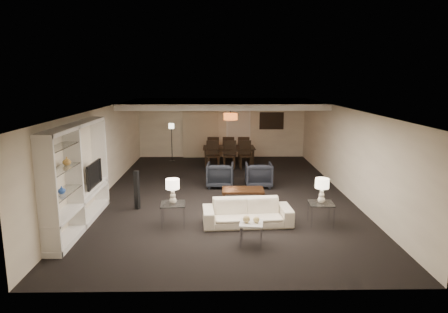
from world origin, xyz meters
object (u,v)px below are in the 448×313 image
vase_blue (62,190)px  floor_lamp (172,142)px  chair_nr (246,155)px  chair_fr (243,149)px  armchair_right (259,175)px  sofa (247,212)px  table_lamp_left (173,191)px  table_lamp_right (322,191)px  chair_nl (213,155)px  side_table_right (321,214)px  dining_table (229,156)px  television (90,174)px  armchair_left (220,175)px  chair_fl (214,149)px  vase_amber (67,161)px  coffee_table (243,196)px  side_table_left (173,214)px  chair_nm (229,155)px  marble_table (251,233)px  pendant_light (231,117)px  chair_fm (228,149)px  floor_speaker (137,190)px

vase_blue → floor_lamp: size_ratio=0.10×
chair_nr → chair_fr: same height
armchair_right → sofa: bearing=80.3°
table_lamp_left → table_lamp_right: (3.40, 0.00, 0.00)m
armchair_right → table_lamp_left: 4.05m
sofa → chair_nl: chair_nl is taller
side_table_right → vase_blue: (-5.50, -1.00, 0.88)m
dining_table → floor_lamp: size_ratio=1.29×
armchair_right → table_lamp_left: bearing=55.8°
television → vase_blue: size_ratio=6.49×
chair_nl → dining_table: bearing=40.3°
armchair_left → chair_fl: chair_fl is taller
vase_amber → sofa: bearing=9.2°
coffee_table → chair_nr: bearing=85.1°
chair_nl → floor_lamp: floor_lamp is taller
coffee_table → chair_fr: 5.50m
side_table_left → chair_nm: bearing=75.8°
chair_fl → marble_table: bearing=98.7°
chair_nr → dining_table: bearing=129.3°
pendant_light → armchair_right: 3.28m
chair_nm → chair_fm: 1.30m
armchair_left → chair_nl: chair_nl is taller
table_lamp_right → television: television is taller
armchair_right → chair_fm: chair_fm is taller
chair_fm → table_lamp_right: bearing=107.6°
pendant_light → coffee_table: 4.81m
table_lamp_left → coffee_table: bearing=43.3°
vase_blue → dining_table: vase_blue is taller
armchair_right → chair_fr: (-0.24, 3.78, 0.14)m
coffee_table → vase_amber: 4.63m
coffee_table → chair_nr: (0.36, 4.18, 0.32)m
side_table_left → dining_table: (1.46, 6.43, 0.09)m
table_lamp_right → chair_nr: 5.94m
table_lamp_left → floor_speaker: bearing=131.8°
vase_amber → chair_nm: size_ratio=0.17×
table_lamp_right → chair_fr: table_lamp_right is taller
armchair_left → chair_nr: bearing=-107.1°
floor_speaker → chair_fl: 6.20m
sofa → chair_fr: chair_fr is taller
armchair_left → floor_lamp: floor_lamp is taller
sofa → dining_table: bearing=88.1°
side_table_left → side_table_right: size_ratio=1.00×
armchair_left → vase_blue: bearing=57.4°
table_lamp_left → vase_amber: (-2.10, -0.61, 0.84)m
pendant_light → television: 6.53m
chair_fr → coffee_table: bearing=86.6°
chair_nl → side_table_left: bearing=-105.5°
chair_nm → chair_fr: 1.43m
marble_table → floor_speaker: bearing=140.4°
television → table_lamp_right: bearing=-97.3°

